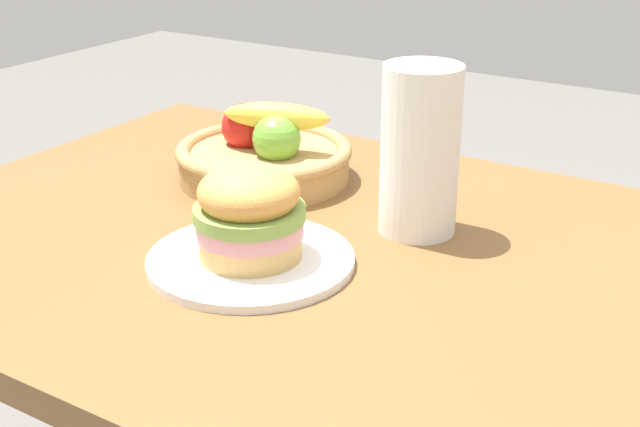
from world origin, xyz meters
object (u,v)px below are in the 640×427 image
object	(u,v)px
sandwich	(249,212)
plate	(251,260)
fruit_basket	(264,154)
paper_towel_roll	(420,151)

from	to	relation	value
sandwich	plate	bearing A→B (deg)	71.57
fruit_basket	plate	bearing A→B (deg)	-57.75
sandwich	paper_towel_roll	bearing A→B (deg)	57.92
plate	paper_towel_roll	bearing A→B (deg)	57.92
sandwich	paper_towel_roll	size ratio (longest dim) A/B	0.61
fruit_basket	paper_towel_roll	world-z (taller)	paper_towel_roll
paper_towel_roll	plate	bearing A→B (deg)	-122.08
plate	sandwich	size ratio (longest dim) A/B	1.88
fruit_basket	paper_towel_roll	distance (m)	0.32
plate	fruit_basket	world-z (taller)	fruit_basket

